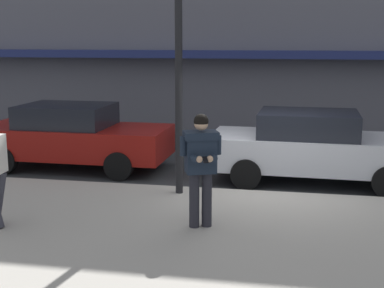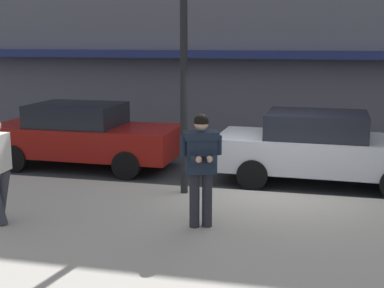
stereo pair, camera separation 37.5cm
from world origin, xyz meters
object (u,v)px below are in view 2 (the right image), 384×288
parked_sedan_mid (322,148)px  parked_sedan_near (83,135)px  street_lamp_post (184,35)px  man_texting_on_phone (201,158)px

parked_sedan_mid → parked_sedan_near: bearing=177.6°
parked_sedan_mid → street_lamp_post: size_ratio=0.93×
man_texting_on_phone → street_lamp_post: size_ratio=0.37×
man_texting_on_phone → street_lamp_post: bearing=112.2°
parked_sedan_near → street_lamp_post: 4.36m
man_texting_on_phone → street_lamp_post: 2.71m
parked_sedan_near → man_texting_on_phone: size_ratio=2.51×
parked_sedan_near → man_texting_on_phone: (3.77, -3.86, 0.46)m
parked_sedan_mid → man_texting_on_phone: man_texting_on_phone is taller
parked_sedan_near → parked_sedan_mid: bearing=-2.4°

